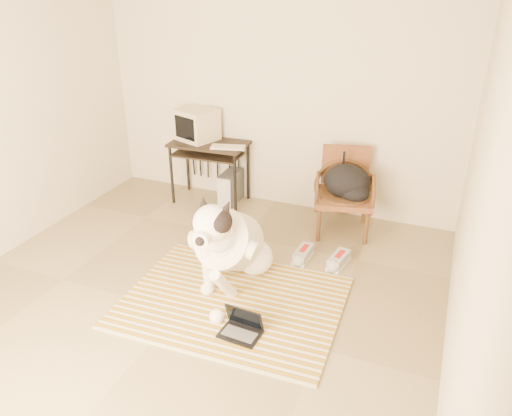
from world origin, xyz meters
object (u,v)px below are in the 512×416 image
Objects in this scene: crt_monitor at (197,125)px; backpack at (348,183)px; laptop at (242,327)px; computer_desk at (209,152)px; dog at (230,244)px; rattan_chair at (344,192)px; pc_tower at (231,188)px.

backpack is (1.80, -0.23, -0.34)m from crt_monitor.
computer_desk is at bearing 122.37° from laptop.
rattan_chair is at bearing 63.04° from dog.
dog is at bearing -65.32° from pc_tower.
pc_tower reaches higher than laptop.
rattan_chair reaches higher than backpack.
backpack reaches higher than pc_tower.
rattan_chair reaches higher than computer_desk.
crt_monitor reaches higher than pc_tower.
rattan_chair is 0.14m from backpack.
computer_desk is (-1.29, 2.04, 0.54)m from laptop.
backpack is (0.72, 1.26, 0.18)m from dog.
rattan_chair reaches higher than laptop.
dog reaches higher than pc_tower.
crt_monitor is (-1.46, 2.11, 0.82)m from laptop.
laptop is 2.48m from computer_desk.
rattan_chair is (0.29, 1.94, 0.36)m from laptop.
laptop is at bearing -58.56° from dog.
computer_desk is 1.78× the size of crt_monitor.
backpack is at bearing 60.38° from dog.
dog is 1.49× the size of computer_desk.
computer_desk is at bearing 174.27° from backpack.
laptop is at bearing -100.23° from backpack.
backpack is at bearing -7.33° from crt_monitor.
crt_monitor is 1.82m from rattan_chair.
rattan_chair is at bearing -3.78° from computer_desk.
crt_monitor is at bearing 178.28° from pc_tower.
pc_tower is 1.46m from backpack.
computer_desk is 1.60m from rattan_chair.
pc_tower is 0.47× the size of rattan_chair.
dog is 1.46m from backpack.
pc_tower is 0.84× the size of backpack.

